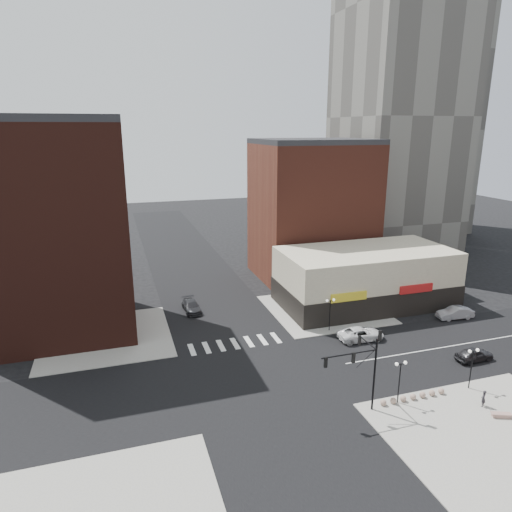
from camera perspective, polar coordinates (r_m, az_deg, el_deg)
name	(u,v)px	position (r m, az deg, el deg)	size (l,w,h in m)	color
ground	(257,379)	(47.70, 0.13, -15.10)	(240.00, 240.00, 0.00)	black
road_ew	(257,379)	(47.69, 0.13, -15.09)	(200.00, 14.00, 0.02)	black
road_ns	(257,379)	(47.69, 0.13, -15.08)	(14.00, 200.00, 0.02)	black
sidewalk_nw	(107,337)	(58.85, -18.18, -9.60)	(15.00, 15.00, 0.12)	gray
sidewalk_ne	(324,309)	(64.70, 8.54, -6.60)	(15.00, 15.00, 0.12)	gray
sidewalk_se	(492,432)	(45.06, 27.36, -19.00)	(18.00, 14.00, 0.12)	gray
building_nw	(58,232)	(59.11, -23.56, 2.74)	(16.00, 15.00, 25.00)	#391812
building_ne_midrise	(312,212)	(76.60, 7.01, 5.49)	(18.00, 15.00, 22.00)	maroon
tower_near	(408,7)	(95.45, 18.41, 27.43)	(20.00, 20.00, 90.00)	#47443F
tower_far	(433,53)	(120.65, 21.26, 22.61)	(18.00, 18.00, 82.00)	#47443F
building_ne_row	(365,282)	(66.97, 13.48, -3.13)	(24.20, 12.20, 8.00)	beige
traffic_signal	(364,360)	(41.72, 13.30, -12.56)	(5.59, 3.09, 7.77)	black
street_lamp_se_a	(400,372)	(44.27, 17.59, -13.61)	(1.22, 0.32, 4.16)	black
street_lamp_se_b	(473,359)	(48.98, 25.45, -11.50)	(1.22, 0.32, 4.16)	black
street_lamp_ne	(330,306)	(57.07, 9.26, -6.25)	(1.22, 0.32, 4.16)	black
bollard_row	(413,397)	(46.59, 19.02, -16.29)	(6.86, 0.56, 0.56)	#A17C6F
white_suv	(361,334)	(56.55, 12.97, -9.45)	(2.57, 5.57, 1.55)	silver
dark_sedan_east	(474,354)	(55.90, 25.61, -11.04)	(1.72, 4.27, 1.45)	black
silver_sedan	(455,313)	(66.38, 23.61, -6.54)	(1.69, 4.83, 1.59)	gray
dark_sedan_north	(191,306)	(63.85, -8.08, -6.24)	(2.05, 5.04, 1.46)	black
pedestrian	(483,399)	(47.73, 26.55, -15.65)	(0.57, 0.37, 1.56)	#242126
stone_bench	(501,415)	(47.16, 28.32, -17.10)	(1.76, 1.12, 0.39)	#A27B70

